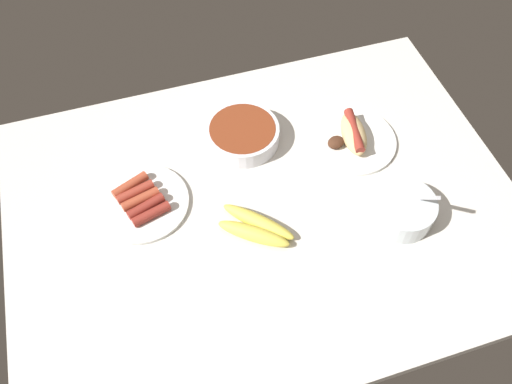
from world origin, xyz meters
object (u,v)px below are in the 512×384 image
banana_bunch (256,228)px  plate_sausages (141,202)px  plate_hotdog_assembled (352,137)px  bowl_chili (243,134)px  bowl_coleslaw (402,209)px

banana_bunch → plate_sausages: size_ratio=0.78×
plate_hotdog_assembled → plate_sausages: (-55.08, -2.95, -0.84)cm
banana_bunch → plate_sausages: banana_bunch is taller
banana_bunch → plate_sausages: 28.13cm
banana_bunch → plate_sausages: bearing=147.1°
plate_hotdog_assembled → bowl_chili: size_ratio=1.21×
bowl_coleslaw → plate_sausages: bowl_coleslaw is taller
plate_hotdog_assembled → plate_sausages: bearing=-176.9°
plate_hotdog_assembled → banana_bunch: (-31.46, -18.21, -0.13)cm
plate_hotdog_assembled → plate_sausages: plate_hotdog_assembled is taller
banana_bunch → plate_sausages: (-23.62, 15.27, -0.70)cm
bowl_coleslaw → banana_bunch: bearing=169.7°
plate_hotdog_assembled → plate_sausages: 55.16cm
plate_hotdog_assembled → banana_bunch: bearing=-149.9°
bowl_coleslaw → bowl_chili: bearing=130.7°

